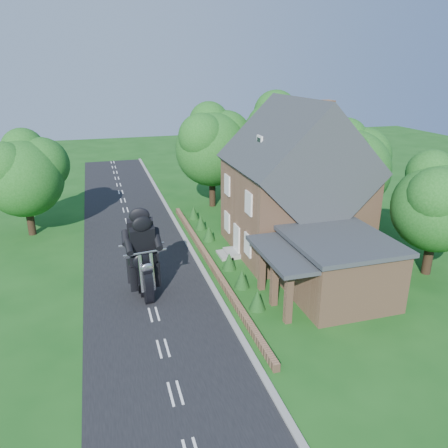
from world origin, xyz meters
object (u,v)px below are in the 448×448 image
object	(u,v)px
motorcycle_lead	(144,279)
motorcycle_follow	(146,287)
house	(295,188)
annex	(335,266)
garden_wall	(210,262)

from	to	relation	value
motorcycle_lead	motorcycle_follow	bearing A→B (deg)	93.62
house	motorcycle_lead	xyz separation A→B (m)	(-10.65, -3.36, -3.59)
annex	motorcycle_lead	bearing A→B (deg)	161.08
garden_wall	annex	size ratio (longest dim) A/B	3.12
garden_wall	motorcycle_follow	size ratio (longest dim) A/B	14.22
annex	motorcycle_follow	xyz separation A→B (m)	(-10.03, 2.61, -1.05)
garden_wall	house	world-z (taller)	house
motorcycle_follow	garden_wall	bearing A→B (deg)	-152.09
house	motorcycle_follow	xyz separation A→B (m)	(-10.65, -4.19, -3.62)
house	motorcycle_follow	world-z (taller)	house
house	motorcycle_lead	size ratio (longest dim) A/B	6.33
house	annex	distance (m)	7.30
motorcycle_follow	annex	bearing A→B (deg)	157.76
garden_wall	motorcycle_lead	distance (m)	5.08
house	annex	world-z (taller)	house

